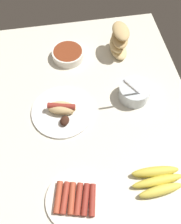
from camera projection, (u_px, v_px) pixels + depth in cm
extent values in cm
cube|color=silver|center=(88.00, 121.00, 113.70)|extent=(120.00, 90.00, 3.00)
ellipsoid|color=gold|center=(155.00, 172.00, 98.38)|extent=(4.80, 17.52, 3.88)
ellipsoid|color=gold|center=(158.00, 181.00, 96.77)|extent=(4.04, 19.10, 3.47)
ellipsoid|color=#E5D14C|center=(161.00, 190.00, 94.89)|extent=(4.85, 16.39, 3.67)
cylinder|color=silver|center=(134.00, 92.00, 115.84)|extent=(13.32, 13.32, 6.38)
cylinder|color=beige|center=(135.00, 90.00, 114.76)|extent=(11.72, 11.72, 2.87)
cube|color=#B7B7BC|center=(134.00, 89.00, 108.97)|extent=(1.47, 10.59, 13.04)
cylinder|color=white|center=(75.00, 200.00, 94.48)|extent=(20.75, 20.75, 1.00)
cylinder|color=#AD472D|center=(58.00, 197.00, 93.42)|extent=(11.00, 4.63, 2.13)
cylinder|color=#9E3828|center=(65.00, 198.00, 93.31)|extent=(10.97, 4.95, 2.13)
cylinder|color=#AD472D|center=(72.00, 198.00, 93.21)|extent=(11.00, 4.42, 2.13)
cylinder|color=#9E3828|center=(79.00, 199.00, 93.10)|extent=(10.98, 4.84, 2.13)
cylinder|color=maroon|center=(85.00, 199.00, 93.00)|extent=(10.98, 4.92, 2.13)
cylinder|color=maroon|center=(92.00, 200.00, 92.89)|extent=(11.01, 4.33, 2.13)
cylinder|color=white|center=(68.00, 54.00, 129.05)|extent=(15.00, 15.00, 4.08)
cylinder|color=maroon|center=(68.00, 52.00, 127.66)|extent=(13.50, 13.50, 1.00)
cylinder|color=white|center=(62.00, 111.00, 113.80)|extent=(25.61, 25.61, 1.00)
ellipsoid|color=#DBB77A|center=(62.00, 108.00, 111.52)|extent=(8.66, 12.92, 4.40)
cylinder|color=maroon|center=(61.00, 106.00, 110.50)|extent=(5.02, 11.48, 2.40)
ellipsoid|color=#381E14|center=(65.00, 121.00, 109.23)|extent=(5.55, 5.20, 2.80)
ellipsoid|color=#E5C689|center=(118.00, 50.00, 130.85)|extent=(12.97, 7.89, 3.60)
ellipsoid|color=#E5C689|center=(118.00, 43.00, 128.29)|extent=(13.86, 9.65, 3.60)
ellipsoid|color=tan|center=(120.00, 38.00, 124.82)|extent=(13.45, 8.79, 3.60)
ellipsoid|color=tan|center=(121.00, 31.00, 122.24)|extent=(12.80, 7.59, 3.60)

